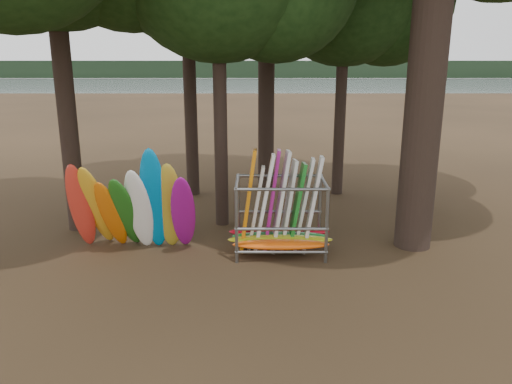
{
  "coord_description": "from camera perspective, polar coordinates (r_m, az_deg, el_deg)",
  "views": [
    {
      "loc": [
        0.02,
        -12.86,
        5.36
      ],
      "look_at": [
        0.05,
        1.5,
        1.4
      ],
      "focal_mm": 35.0,
      "sensor_mm": 36.0,
      "label": 1
    }
  ],
  "objects": [
    {
      "name": "far_shore",
      "position": [
        122.91,
        -0.11,
        13.85
      ],
      "size": [
        160.0,
        4.0,
        4.0
      ],
      "primitive_type": "cube",
      "color": "black",
      "rests_on": "ground"
    },
    {
      "name": "ground",
      "position": [
        13.93,
        -0.18,
        -7.21
      ],
      "size": [
        120.0,
        120.0,
        0.0
      ],
      "primitive_type": "plane",
      "color": "#47331E",
      "rests_on": "ground"
    },
    {
      "name": "lake",
      "position": [
        73.06,
        -0.12,
        11.21
      ],
      "size": [
        160.0,
        160.0,
        0.0
      ],
      "primitive_type": "plane",
      "color": "gray",
      "rests_on": "ground"
    },
    {
      "name": "storage_rack",
      "position": [
        13.84,
        2.78,
        -3.01
      ],
      "size": [
        2.92,
        1.56,
        2.91
      ],
      "color": "slate",
      "rests_on": "ground"
    },
    {
      "name": "kayak_row",
      "position": [
        14.11,
        -13.98,
        -1.81
      ],
      "size": [
        3.6,
        2.0,
        3.2
      ],
      "color": "red",
      "rests_on": "ground"
    }
  ]
}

